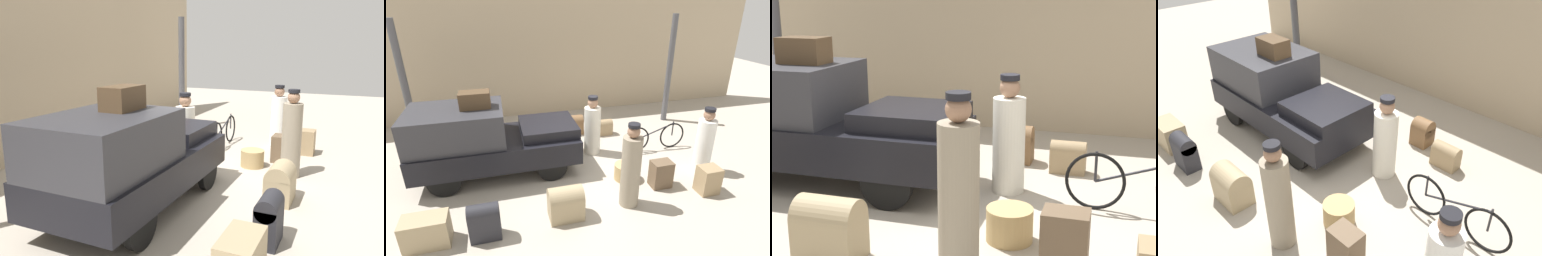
% 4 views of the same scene
% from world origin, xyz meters
% --- Properties ---
extents(ground_plane, '(30.00, 30.00, 0.00)m').
position_xyz_m(ground_plane, '(0.00, 0.00, 0.00)').
color(ground_plane, '#A89E8E').
extents(station_building_facade, '(16.00, 0.15, 4.50)m').
position_xyz_m(station_building_facade, '(0.00, 4.08, 2.25)').
color(station_building_facade, tan).
rests_on(station_building_facade, ground).
extents(canopy_pillar_right, '(0.19, 0.19, 3.50)m').
position_xyz_m(canopy_pillar_right, '(3.88, 2.23, 1.75)').
color(canopy_pillar_right, '#4C4C51').
rests_on(canopy_pillar_right, ground).
extents(truck, '(3.76, 1.68, 1.69)m').
position_xyz_m(truck, '(-2.01, 0.27, 0.91)').
color(truck, black).
rests_on(truck, ground).
extents(bicycle, '(1.83, 0.04, 0.79)m').
position_xyz_m(bicycle, '(2.43, 0.28, 0.38)').
color(bicycle, black).
rests_on(bicycle, ground).
extents(wicker_basket, '(0.52, 0.52, 0.38)m').
position_xyz_m(wicker_basket, '(1.05, -0.89, 0.19)').
color(wicker_basket, tan).
rests_on(wicker_basket, ground).
extents(porter_with_bicycle, '(0.44, 0.44, 1.61)m').
position_xyz_m(porter_with_bicycle, '(0.71, 0.60, 0.73)').
color(porter_with_bicycle, silver).
rests_on(porter_with_bicycle, ground).
extents(porter_standing_middle, '(0.39, 0.39, 1.80)m').
position_xyz_m(porter_standing_middle, '(0.75, -1.77, 0.82)').
color(porter_standing_middle, gray).
rests_on(porter_standing_middle, ground).
extents(porter_carrying_trunk, '(0.42, 0.42, 1.64)m').
position_xyz_m(porter_carrying_trunk, '(2.99, -1.03, 0.74)').
color(porter_carrying_trunk, white).
rests_on(porter_carrying_trunk, ground).
extents(suitcase_tan_flat, '(0.66, 0.45, 0.68)m').
position_xyz_m(suitcase_tan_flat, '(-0.60, -1.83, 0.34)').
color(suitcase_tan_flat, '#9E8966').
rests_on(suitcase_tan_flat, ground).
extents(trunk_umber_medium, '(0.45, 0.34, 0.62)m').
position_xyz_m(trunk_umber_medium, '(1.70, -1.36, 0.31)').
color(trunk_umber_medium, brown).
rests_on(trunk_umber_medium, ground).
extents(suitcase_small_leather, '(0.38, 0.39, 0.60)m').
position_xyz_m(suitcase_small_leather, '(0.62, 1.94, 0.30)').
color(suitcase_small_leather, brown).
rests_on(suitcase_small_leather, ground).
extents(trunk_large_brown, '(0.53, 0.31, 0.70)m').
position_xyz_m(trunk_large_brown, '(-2.10, -1.99, 0.37)').
color(trunk_large_brown, '#232328').
rests_on(trunk_large_brown, ground).
extents(trunk_barrel_dark, '(0.53, 0.30, 0.49)m').
position_xyz_m(trunk_barrel_dark, '(1.41, 1.62, 0.25)').
color(trunk_barrel_dark, '#937A56').
rests_on(trunk_barrel_dark, ground).
extents(suitcase_black_upright, '(0.43, 0.38, 0.61)m').
position_xyz_m(suitcase_black_upright, '(2.57, -1.84, 0.30)').
color(suitcase_black_upright, '#937A56').
rests_on(suitcase_black_upright, ground).
extents(trunk_on_truck_roof, '(0.66, 0.42, 0.36)m').
position_xyz_m(trunk_on_truck_roof, '(-2.15, 0.27, 1.87)').
color(trunk_on_truck_roof, '#4C3823').
rests_on(trunk_on_truck_roof, truck).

